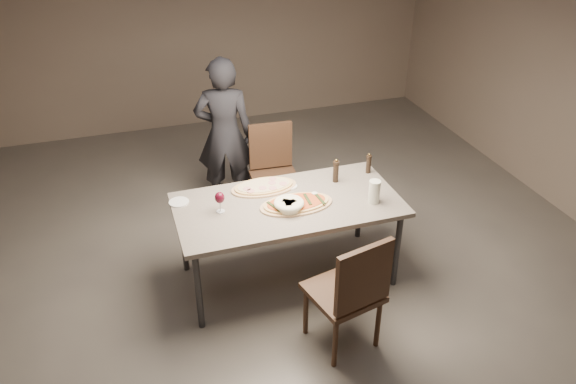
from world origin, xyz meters
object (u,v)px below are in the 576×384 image
object	(u,v)px
dining_table	(288,209)
ham_pizza	(264,187)
chair_near	(352,289)
pepper_mill_left	(336,171)
zucchini_pizza	(296,204)
chair_far	(273,167)
carafe	(374,192)
diner	(224,135)
bread_basket	(289,205)

from	to	relation	value
dining_table	ham_pizza	distance (m)	0.31
chair_near	pepper_mill_left	bearing A→B (deg)	60.89
zucchini_pizza	chair_far	distance (m)	1.10
carafe	diner	distance (m)	1.77
ham_pizza	bread_basket	size ratio (longest dim) A/B	2.34
chair_far	carafe	bearing A→B (deg)	115.26
dining_table	ham_pizza	xyz separation A→B (m)	(-0.12, 0.28, 0.07)
ham_pizza	chair_near	world-z (taller)	chair_near
pepper_mill_left	diner	size ratio (longest dim) A/B	0.14
zucchini_pizza	chair_far	size ratio (longest dim) A/B	0.63
chair_near	dining_table	bearing A→B (deg)	87.49
zucchini_pizza	chair_near	world-z (taller)	chair_near
dining_table	zucchini_pizza	xyz separation A→B (m)	(0.05, -0.06, 0.07)
bread_basket	zucchini_pizza	bearing A→B (deg)	32.98
zucchini_pizza	pepper_mill_left	distance (m)	0.52
dining_table	zucchini_pizza	bearing A→B (deg)	-47.51
ham_pizza	diner	bearing A→B (deg)	112.26
pepper_mill_left	chair_near	size ratio (longest dim) A/B	0.22
dining_table	zucchini_pizza	world-z (taller)	zucchini_pizza
carafe	diner	bearing A→B (deg)	119.63
ham_pizza	chair_far	bearing A→B (deg)	84.65
pepper_mill_left	diner	bearing A→B (deg)	122.08
zucchini_pizza	carafe	xyz separation A→B (m)	(0.60, -0.14, 0.08)
zucchini_pizza	bread_basket	bearing A→B (deg)	-158.62
zucchini_pizza	pepper_mill_left	world-z (taller)	pepper_mill_left
dining_table	bread_basket	bearing A→B (deg)	-104.19
carafe	diner	world-z (taller)	diner
zucchini_pizza	bread_basket	size ratio (longest dim) A/B	2.50
zucchini_pizza	ham_pizza	bearing A→B (deg)	105.48
dining_table	chair_far	xyz separation A→B (m)	(0.18, 1.01, -0.16)
bread_basket	dining_table	bearing A→B (deg)	75.81
chair_near	ham_pizza	bearing A→B (deg)	90.62
pepper_mill_left	chair_near	world-z (taller)	chair_near
dining_table	chair_far	world-z (taller)	chair_far
bread_basket	chair_near	xyz separation A→B (m)	(0.20, -0.80, -0.25)
ham_pizza	chair_near	xyz separation A→B (m)	(0.29, -1.19, -0.22)
chair_near	diner	bearing A→B (deg)	86.84
bread_basket	diner	world-z (taller)	diner
carafe	chair_far	distance (m)	1.34
dining_table	carafe	world-z (taller)	carafe
ham_pizza	chair_far	distance (m)	0.82
pepper_mill_left	chair_near	xyz separation A→B (m)	(-0.32, -1.11, -0.30)
chair_near	diner	xyz separation A→B (m)	(-0.39, 2.25, 0.24)
bread_basket	carafe	xyz separation A→B (m)	(0.68, -0.09, 0.05)
diner	bread_basket	bearing A→B (deg)	112.51
dining_table	pepper_mill_left	size ratio (longest dim) A/B	8.46
carafe	chair_near	xyz separation A→B (m)	(-0.49, -0.71, -0.30)
chair_far	diner	bearing A→B (deg)	-35.98
carafe	chair_far	bearing A→B (deg)	111.55
dining_table	chair_near	size ratio (longest dim) A/B	1.84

